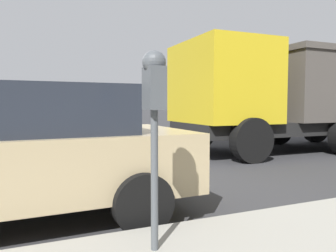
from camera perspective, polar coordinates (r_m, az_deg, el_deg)
ground_plane at (r=5.34m, az=-15.22°, el=-10.88°), size 220.00×220.00×0.00m
parking_meter at (r=2.61m, az=-2.42°, el=4.82°), size 0.21×0.19×1.61m
car_tan at (r=4.13m, az=-26.21°, el=-3.89°), size 2.23×4.28×1.55m
dump_truck at (r=10.27m, az=21.03°, el=5.35°), size 2.95×6.84×2.94m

